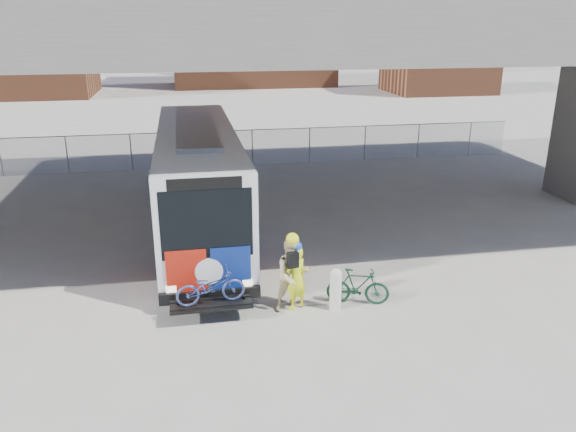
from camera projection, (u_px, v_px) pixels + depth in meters
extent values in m
plane|color=#9E9991|center=(269.00, 257.00, 17.61)|extent=(160.00, 160.00, 0.00)
cube|color=silver|center=(198.00, 176.00, 19.30)|extent=(2.55, 12.00, 3.20)
cube|color=black|center=(197.00, 155.00, 19.56)|extent=(2.61, 11.00, 1.28)
cube|color=black|center=(206.00, 224.00, 13.65)|extent=(2.24, 0.12, 1.76)
cube|color=black|center=(204.00, 183.00, 13.32)|extent=(1.78, 0.12, 0.30)
cube|color=black|center=(210.00, 295.00, 14.18)|extent=(2.55, 0.20, 0.30)
cube|color=#A51A0C|center=(187.00, 273.00, 13.89)|extent=(1.00, 0.08, 1.20)
cube|color=navy|center=(231.00, 269.00, 14.09)|extent=(1.00, 0.08, 1.20)
cylinder|color=silver|center=(209.00, 271.00, 13.97)|extent=(0.70, 0.06, 0.70)
cube|color=gray|center=(196.00, 128.00, 18.75)|extent=(1.28, 7.20, 0.14)
cube|color=black|center=(211.00, 304.00, 13.71)|extent=(2.00, 0.70, 0.06)
cylinder|color=black|center=(165.00, 270.00, 15.49)|extent=(0.30, 1.00, 1.00)
cylinder|color=black|center=(248.00, 264.00, 15.89)|extent=(0.30, 1.00, 1.00)
cylinder|color=black|center=(169.00, 186.00, 23.47)|extent=(0.30, 1.00, 1.00)
cylinder|color=black|center=(224.00, 183.00, 23.88)|extent=(0.30, 1.00, 1.00)
cube|color=#A51A0C|center=(158.00, 236.00, 15.76)|extent=(0.06, 2.60, 1.70)
cube|color=navy|center=(159.00, 217.00, 17.24)|extent=(0.06, 1.40, 1.70)
cube|color=#A51A0C|center=(250.00, 230.00, 16.21)|extent=(0.06, 2.60, 1.70)
cube|color=navy|center=(244.00, 212.00, 17.70)|extent=(0.06, 1.40, 1.70)
imported|color=#3C4985|center=(210.00, 287.00, 13.56)|extent=(1.74, 0.79, 0.88)
cube|color=#605E59|center=(249.00, 29.00, 19.11)|extent=(40.00, 16.00, 1.50)
cube|color=#605E59|center=(249.00, 4.00, 18.85)|extent=(40.00, 0.60, 0.80)
cylinder|color=gray|center=(67.00, 155.00, 27.06)|extent=(0.06, 0.06, 1.80)
cylinder|color=gray|center=(152.00, 152.00, 27.75)|extent=(0.06, 0.06, 1.80)
cylinder|color=gray|center=(233.00, 149.00, 28.45)|extent=(0.06, 0.06, 1.80)
cylinder|color=gray|center=(310.00, 146.00, 29.15)|extent=(0.06, 0.06, 1.80)
cylinder|color=gray|center=(383.00, 143.00, 29.85)|extent=(0.06, 0.06, 1.80)
cylinder|color=gray|center=(453.00, 140.00, 30.55)|extent=(0.06, 0.06, 1.80)
plane|color=gray|center=(233.00, 149.00, 28.45)|extent=(30.00, 0.00, 30.00)
cube|color=gray|center=(232.00, 131.00, 28.15)|extent=(30.00, 0.05, 0.04)
cube|color=brown|center=(15.00, 43.00, 54.61)|extent=(14.00, 10.00, 10.00)
cube|color=brown|center=(251.00, 31.00, 64.97)|extent=(18.00, 12.00, 12.00)
cube|color=brown|center=(440.00, 53.00, 57.63)|extent=(10.00, 8.00, 8.00)
cylinder|color=beige|center=(336.00, 292.00, 14.24)|extent=(0.30, 0.30, 0.98)
sphere|color=beige|center=(336.00, 274.00, 14.08)|extent=(0.30, 0.30, 0.30)
imported|color=#E9FF1A|center=(296.00, 278.00, 14.19)|extent=(0.74, 0.66, 1.69)
sphere|color=blue|center=(296.00, 246.00, 13.91)|extent=(0.29, 0.29, 0.29)
imported|color=#CAB982|center=(292.00, 275.00, 14.14)|extent=(1.05, 0.89, 1.89)
sphere|color=#EEFF1A|center=(292.00, 239.00, 13.83)|extent=(0.33, 0.33, 0.33)
cube|color=black|center=(293.00, 260.00, 13.79)|extent=(0.31, 0.21, 0.40)
imported|color=#123823|center=(358.00, 286.00, 14.54)|extent=(1.69, 0.94, 0.98)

